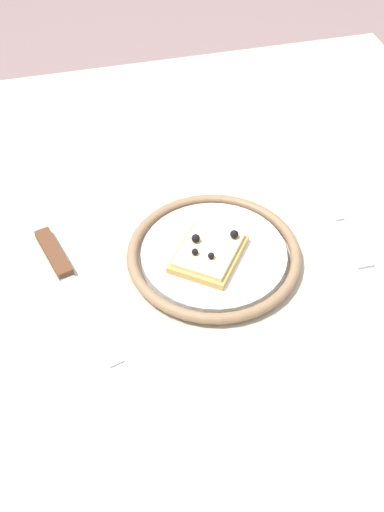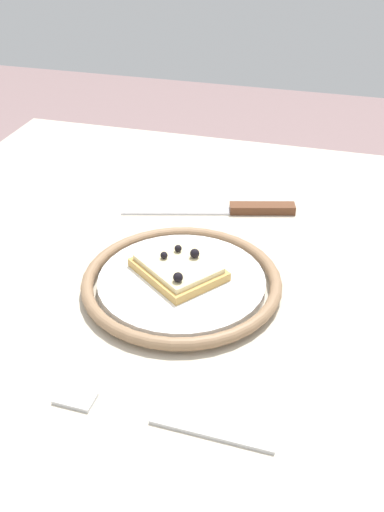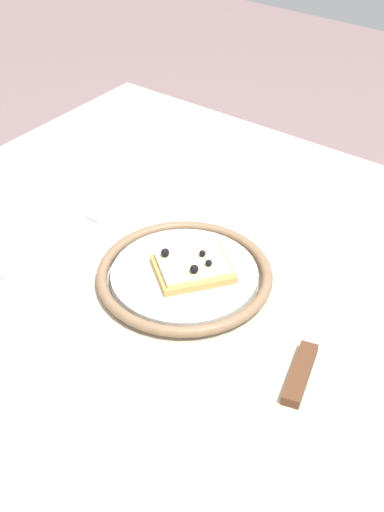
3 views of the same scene
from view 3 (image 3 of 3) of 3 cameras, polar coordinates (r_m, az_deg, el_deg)
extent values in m
cube|color=#BCB29E|center=(0.87, -2.94, -4.16)|extent=(0.91, 0.94, 0.03)
cylinder|color=#4C4742|center=(1.54, -4.41, 0.11)|extent=(0.05, 0.05, 0.68)
cylinder|color=white|center=(0.88, -0.63, -1.71)|extent=(0.19, 0.19, 0.01)
torus|color=#8C6B4C|center=(0.87, -0.63, -1.52)|extent=(0.23, 0.23, 0.01)
cube|color=tan|center=(0.87, 0.10, -1.09)|extent=(0.12, 0.12, 0.01)
cube|color=beige|center=(0.86, 0.10, -0.68)|extent=(0.10, 0.11, 0.01)
sphere|color=black|center=(0.85, 1.41, -0.58)|extent=(0.01, 0.01, 0.01)
sphere|color=black|center=(0.84, 0.19, -1.09)|extent=(0.01, 0.01, 0.01)
sphere|color=black|center=(0.87, -2.26, 0.30)|extent=(0.01, 0.01, 0.01)
sphere|color=black|center=(0.87, 0.88, 0.22)|extent=(0.01, 0.01, 0.01)
cube|color=silver|center=(0.85, 10.94, -4.27)|extent=(0.06, 0.15, 0.00)
cube|color=#59331E|center=(0.77, 9.03, -9.69)|extent=(0.04, 0.09, 0.01)
cube|color=silver|center=(0.94, -13.08, -0.08)|extent=(0.02, 0.11, 0.00)
cube|color=silver|center=(1.01, -7.65, 3.45)|extent=(0.02, 0.04, 0.00)
camera|label=1|loc=(1.10, 29.84, 36.08)|focal=44.33mm
camera|label=2|loc=(1.02, -33.92, 23.11)|focal=41.68mm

